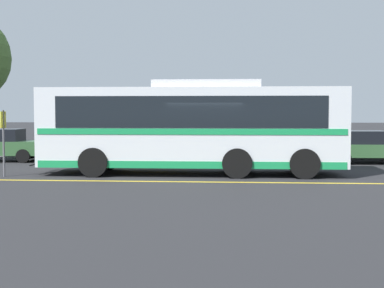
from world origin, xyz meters
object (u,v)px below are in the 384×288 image
Objects in this scene: parked_car_1 at (139,144)px; parked_car_2 at (254,145)px; bus_stop_sign at (3,134)px; transit_bus at (192,126)px; parked_car_3 at (367,147)px.

parked_car_2 is at bearing -86.09° from parked_car_1.
parked_car_2 is 1.84× the size of bus_stop_sign.
bus_stop_sign is (-3.63, -5.75, 0.65)m from parked_car_1.
transit_bus is 8.70m from parked_car_3.
parked_car_3 is at bearing -89.86° from parked_car_1.
transit_bus is 4.79× the size of bus_stop_sign.
parked_car_3 is (9.93, 0.27, -0.08)m from parked_car_1.
parked_car_3 is at bearing 86.60° from parked_car_2.
parked_car_1 is (-2.70, 4.46, -0.94)m from transit_bus.
parked_car_3 is (4.84, -0.21, -0.07)m from parked_car_2.
transit_bus reaches higher than parked_car_1.
parked_car_1 is 5.11m from parked_car_2.
parked_car_3 is at bearing -66.61° from bus_stop_sign.
parked_car_3 is at bearing -57.36° from transit_bus.
parked_car_1 is at bearing -85.66° from parked_car_2.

